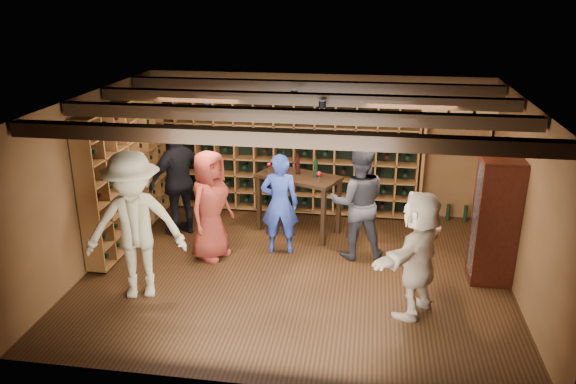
# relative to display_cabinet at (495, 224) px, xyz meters

# --- Properties ---
(ground) EXTENTS (6.00, 6.00, 0.00)m
(ground) POSITION_rel_display_cabinet_xyz_m (-2.71, -0.20, -0.86)
(ground) COLOR #321D0E
(ground) RESTS_ON ground
(room_shell) EXTENTS (6.00, 6.00, 6.00)m
(room_shell) POSITION_rel_display_cabinet_xyz_m (-2.71, -0.15, 1.56)
(room_shell) COLOR brown
(room_shell) RESTS_ON ground
(wine_rack_back) EXTENTS (4.65, 0.30, 2.20)m
(wine_rack_back) POSITION_rel_display_cabinet_xyz_m (-3.24, 2.13, 0.29)
(wine_rack_back) COLOR brown
(wine_rack_back) RESTS_ON ground
(wine_rack_left) EXTENTS (0.30, 2.65, 2.20)m
(wine_rack_left) POSITION_rel_display_cabinet_xyz_m (-5.54, 0.62, 0.29)
(wine_rack_left) COLOR brown
(wine_rack_left) RESTS_ON ground
(crate_shelf) EXTENTS (1.20, 0.32, 2.07)m
(crate_shelf) POSITION_rel_display_cabinet_xyz_m (-0.31, 2.12, 0.71)
(crate_shelf) COLOR brown
(crate_shelf) RESTS_ON ground
(display_cabinet) EXTENTS (0.55, 0.50, 1.75)m
(display_cabinet) POSITION_rel_display_cabinet_xyz_m (0.00, 0.00, 0.00)
(display_cabinet) COLOR #38120B
(display_cabinet) RESTS_ON ground
(man_blue_shirt) EXTENTS (0.62, 0.44, 1.59)m
(man_blue_shirt) POSITION_rel_display_cabinet_xyz_m (-3.05, 0.46, -0.06)
(man_blue_shirt) COLOR navy
(man_blue_shirt) RESTS_ON ground
(man_grey_suit) EXTENTS (0.94, 0.78, 1.76)m
(man_grey_suit) POSITION_rel_display_cabinet_xyz_m (-1.87, 0.48, 0.02)
(man_grey_suit) COLOR black
(man_grey_suit) RESTS_ON ground
(guest_red_floral) EXTENTS (0.81, 0.97, 1.69)m
(guest_red_floral) POSITION_rel_display_cabinet_xyz_m (-4.05, 0.12, -0.01)
(guest_red_floral) COLOR maroon
(guest_red_floral) RESTS_ON ground
(guest_woman_black) EXTENTS (1.03, 1.15, 1.87)m
(guest_woman_black) POSITION_rel_display_cabinet_xyz_m (-4.79, 0.88, 0.08)
(guest_woman_black) COLOR black
(guest_woman_black) RESTS_ON ground
(guest_khaki) EXTENTS (1.44, 1.06, 2.00)m
(guest_khaki) POSITION_rel_display_cabinet_xyz_m (-4.69, -1.12, 0.14)
(guest_khaki) COLOR gray
(guest_khaki) RESTS_ON ground
(guest_beige) EXTENTS (1.18, 1.55, 1.63)m
(guest_beige) POSITION_rel_display_cabinet_xyz_m (-1.09, -1.01, -0.04)
(guest_beige) COLOR tan
(guest_beige) RESTS_ON ground
(tasting_table) EXTENTS (1.48, 1.11, 1.28)m
(tasting_table) POSITION_rel_display_cabinet_xyz_m (-2.87, 1.26, 0.01)
(tasting_table) COLOR black
(tasting_table) RESTS_ON ground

